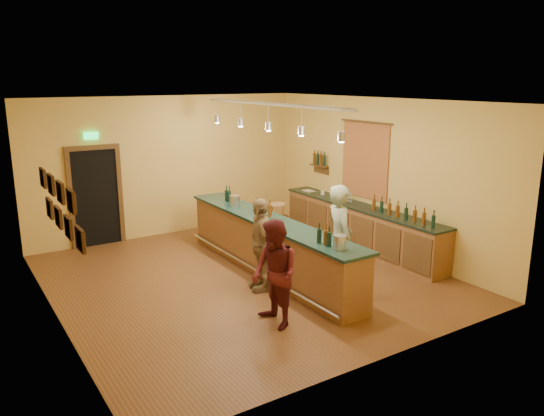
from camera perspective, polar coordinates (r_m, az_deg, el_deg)
floor at (r=9.86m, az=-2.98°, el=-7.49°), size 7.00×7.00×0.00m
ceiling at (r=9.20m, az=-3.24°, el=11.42°), size 6.50×7.00×0.02m
wall_back at (r=12.51m, az=-11.10°, el=4.45°), size 6.50×0.02×3.20m
wall_front at (r=6.68m, az=11.96°, el=-3.75°), size 6.50×0.02×3.20m
wall_left at (r=8.34m, az=-22.90°, el=-1.05°), size 0.02×7.00×3.20m
wall_right at (r=11.33m, az=11.35°, el=3.48°), size 0.02×7.00×3.20m
doorway at (r=12.07m, az=-18.45°, el=1.36°), size 1.15×0.09×2.48m
tapestry at (r=11.56m, az=9.96°, el=5.00°), size 0.03×1.40×1.60m
bottle_shelf at (r=12.69m, az=5.14°, el=5.08°), size 0.17×0.55×0.54m
picture_grid at (r=7.54m, az=-21.82°, el=0.31°), size 0.06×2.20×0.70m
back_counter at (r=11.52m, az=9.46°, el=-1.96°), size 0.60×4.55×1.27m
tasting_bar at (r=9.92m, az=-0.36°, el=-3.64°), size 0.73×5.10×1.38m
pendant_track at (r=9.48m, az=-0.38°, el=10.20°), size 0.11×4.60×0.50m
bartender at (r=9.07m, az=7.30°, el=-3.29°), size 0.61×0.77×1.87m
customer_a at (r=7.76m, az=0.31°, el=-7.13°), size 0.63×0.80×1.61m
customer_b at (r=9.09m, az=-1.23°, el=-3.94°), size 0.66×1.02×1.62m
bar_stool at (r=12.12m, az=0.57°, el=-0.17°), size 0.39×0.39×0.80m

